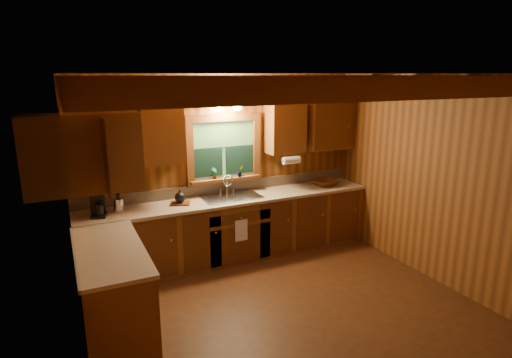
{
  "coord_description": "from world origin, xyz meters",
  "views": [
    {
      "loc": [
        -2.15,
        -3.69,
        2.6
      ],
      "look_at": [
        0.0,
        0.8,
        1.35
      ],
      "focal_mm": 29.54,
      "sensor_mm": 36.0,
      "label": 1
    }
  ],
  "objects_px": {
    "coffee_maker": "(98,204)",
    "wicker_basket": "(326,183)",
    "sink": "(232,200)",
    "cutting_board": "(180,203)"
  },
  "relations": [
    {
      "from": "coffee_maker",
      "to": "wicker_basket",
      "type": "bearing_deg",
      "value": 15.44
    },
    {
      "from": "sink",
      "to": "coffee_maker",
      "type": "bearing_deg",
      "value": -178.97
    },
    {
      "from": "sink",
      "to": "wicker_basket",
      "type": "height_order",
      "value": "sink"
    },
    {
      "from": "wicker_basket",
      "to": "sink",
      "type": "bearing_deg",
      "value": 178.93
    },
    {
      "from": "cutting_board",
      "to": "wicker_basket",
      "type": "xyz_separation_m",
      "value": [
        2.31,
        -0.04,
        0.04
      ]
    },
    {
      "from": "cutting_board",
      "to": "coffee_maker",
      "type": "bearing_deg",
      "value": -156.01
    },
    {
      "from": "coffee_maker",
      "to": "cutting_board",
      "type": "relative_size",
      "value": 1.2
    },
    {
      "from": "sink",
      "to": "wicker_basket",
      "type": "relative_size",
      "value": 2.06
    },
    {
      "from": "sink",
      "to": "cutting_board",
      "type": "xyz_separation_m",
      "value": [
        -0.74,
        0.01,
        0.06
      ]
    },
    {
      "from": "sink",
      "to": "cutting_board",
      "type": "distance_m",
      "value": 0.74
    }
  ]
}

